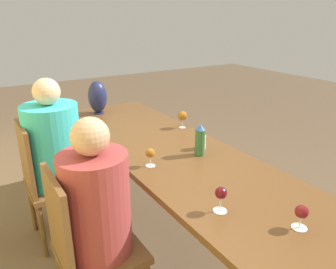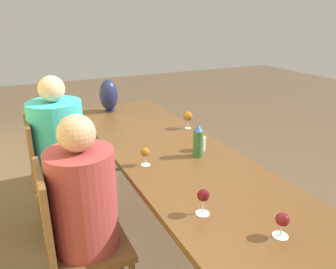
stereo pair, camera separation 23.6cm
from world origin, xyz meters
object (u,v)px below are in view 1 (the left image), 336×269
object	(u,v)px
chair_near	(86,247)
water_bottle	(200,140)
wine_glass_1	(221,194)
wine_glass_0	(302,213)
vase	(98,97)
water_tumbler	(201,142)
chair_far	(48,180)
wine_glass_2	(182,116)
person_far	(57,158)
person_near	(100,220)
wine_glass_3	(150,154)

from	to	relation	value
chair_near	water_bottle	bearing A→B (deg)	-77.13
wine_glass_1	wine_glass_0	bearing A→B (deg)	-143.47
water_bottle	vase	size ratio (longest dim) A/B	0.70
water_tumbler	chair_far	bearing A→B (deg)	58.33
chair_far	chair_near	bearing A→B (deg)	180.00
wine_glass_1	water_bottle	bearing A→B (deg)	-28.54
water_tumbler	chair_near	world-z (taller)	chair_near
wine_glass_1	chair_near	xyz separation A→B (m)	(0.40, 0.57, -0.35)
water_bottle	wine_glass_2	bearing A→B (deg)	-22.26
vase	wine_glass_2	size ratio (longest dim) A/B	2.15
vase	wine_glass_2	xyz separation A→B (m)	(-0.79, -0.46, -0.06)
water_tumbler	chair_near	distance (m)	1.06
water_tumbler	vase	world-z (taller)	vase
chair_far	person_far	world-z (taller)	person_far
wine_glass_0	chair_near	bearing A→B (deg)	48.59
wine_glass_0	chair_far	world-z (taller)	chair_far
wine_glass_0	vase	bearing A→B (deg)	3.27
water_tumbler	person_near	size ratio (longest dim) A/B	0.08
wine_glass_1	person_far	distance (m)	1.39
chair_near	chair_far	bearing A→B (deg)	0.00
chair_near	person_near	size ratio (longest dim) A/B	0.79
water_tumbler	wine_glass_0	world-z (taller)	wine_glass_0
water_bottle	chair_far	world-z (taller)	water_bottle
person_far	wine_glass_3	bearing A→B (deg)	-146.49
chair_near	person_far	size ratio (longest dim) A/B	0.76
wine_glass_3	person_near	xyz separation A→B (m)	(-0.23, 0.44, -0.20)
wine_glass_1	wine_glass_2	world-z (taller)	wine_glass_2
vase	chair_near	size ratio (longest dim) A/B	0.33
wine_glass_2	wine_glass_3	world-z (taller)	wine_glass_2
wine_glass_2	person_near	world-z (taller)	person_near
water_bottle	vase	bearing A→B (deg)	10.18
water_tumbler	wine_glass_2	bearing A→B (deg)	-17.60
water_bottle	chair_far	xyz separation A→B (m)	(0.68, 0.90, -0.36)
wine_glass_1	chair_far	size ratio (longest dim) A/B	0.14
wine_glass_3	chair_far	distance (m)	0.91
wine_glass_0	chair_near	xyz separation A→B (m)	(0.70, 0.79, -0.33)
vase	water_tumbler	bearing A→B (deg)	-165.92
person_near	wine_glass_1	bearing A→B (deg)	-129.75
wine_glass_0	chair_far	size ratio (longest dim) A/B	0.12
vase	chair_far	xyz separation A→B (m)	(-0.64, 0.67, -0.42)
wine_glass_2	person_far	size ratio (longest dim) A/B	0.12
vase	person_near	bearing A→B (deg)	159.40
wine_glass_2	water_bottle	bearing A→B (deg)	157.74
water_bottle	wine_glass_3	size ratio (longest dim) A/B	1.86
wine_glass_0	chair_near	distance (m)	1.11
wine_glass_2	person_near	distance (m)	1.29
wine_glass_3	person_near	size ratio (longest dim) A/B	0.10
water_bottle	wine_glass_0	bearing A→B (deg)	173.04
wine_glass_1	person_near	bearing A→B (deg)	50.25
vase	person_near	distance (m)	1.66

